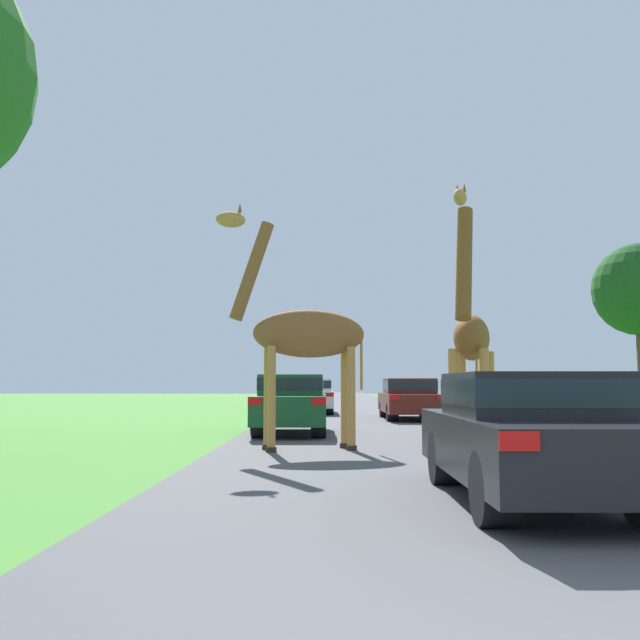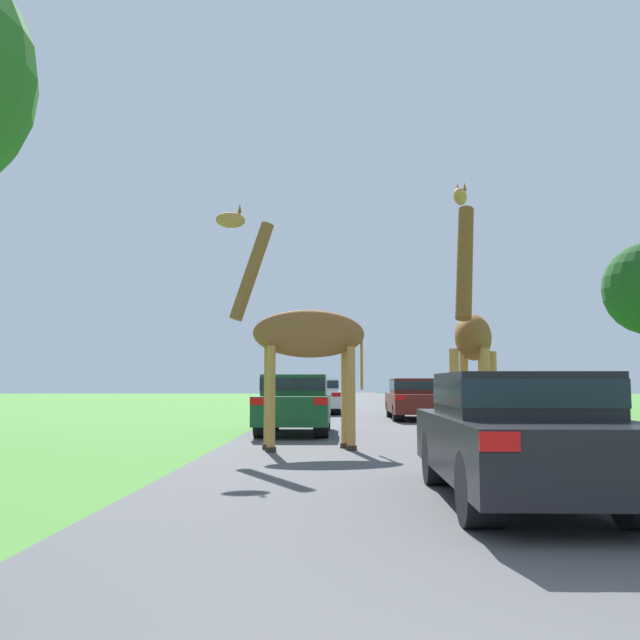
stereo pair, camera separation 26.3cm
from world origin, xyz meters
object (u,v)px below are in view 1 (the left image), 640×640
Objects in this scene: car_queue_left at (309,395)px; tree_left_edge at (640,290)px; car_lead_maroon at (530,432)px; car_far_ahead at (292,402)px; car_queue_right at (409,398)px; giraffe_companion at (471,337)px; giraffe_near_road at (303,335)px.

car_queue_left is 15.86m from tree_left_edge.
car_queue_left is at bearing -171.33° from tree_left_edge.
car_lead_maroon is at bearing -117.47° from tree_left_edge.
tree_left_edge is (12.10, 23.28, 4.72)m from car_lead_maroon.
tree_left_edge is (15.14, 13.66, 4.68)m from car_far_ahead.
car_far_ahead reaches higher than car_queue_right.
car_far_ahead is (-3.83, 3.07, -1.43)m from giraffe_companion.
car_queue_right is at bearing -149.52° from tree_left_edge.
car_lead_maroon is 0.99× the size of car_queue_left.
tree_left_edge is at bearing 8.67° from car_queue_left.
giraffe_near_road reaches higher than car_far_ahead.
giraffe_near_road is 6.31m from car_lead_maroon.
car_far_ahead is (-3.04, 9.61, 0.04)m from car_lead_maroon.
tree_left_edge reaches higher than car_queue_right.
car_queue_left is 0.56× the size of tree_left_edge.
car_far_ahead is (-0.42, 4.06, -1.40)m from giraffe_near_road.
car_queue_right is 5.70m from car_queue_left.
car_lead_maroon is 0.87× the size of car_queue_right.
car_lead_maroon is 16.61m from car_queue_right.
giraffe_near_road is at bearing 115.29° from car_lead_maroon.
car_far_ahead is 0.54× the size of tree_left_edge.
giraffe_near_road reaches higher than car_queue_left.
tree_left_edge reaches higher than car_queue_left.
car_lead_maroon is (-0.79, -6.54, -1.47)m from giraffe_companion.
car_queue_left reaches higher than car_lead_maroon.
car_lead_maroon is 0.55× the size of tree_left_edge.
tree_left_edge is (11.36, 6.69, 4.71)m from car_queue_right.
car_lead_maroon is 26.66m from tree_left_edge.
giraffe_companion reaches higher than car_lead_maroon.
tree_left_edge is (14.98, 2.28, 4.69)m from car_queue_left.
car_far_ahead is at bearing -90.80° from car_queue_left.
giraffe_companion is at bearing -89.68° from car_queue_right.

